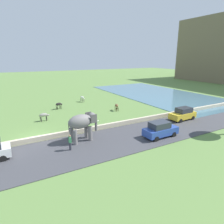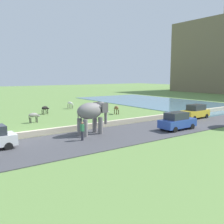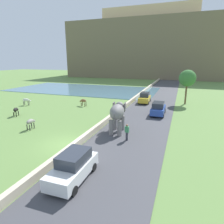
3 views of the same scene
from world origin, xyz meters
name	(u,v)px [view 1 (image 1 of 3)]	position (x,y,z in m)	size (l,w,h in m)	color
ground_plane	(35,138)	(0.00, 0.00, 0.00)	(220.00, 220.00, 0.00)	#608442
road_surface	(193,122)	(5.00, 20.00, 0.03)	(7.00, 120.00, 0.06)	#424247
barrier_wall	(163,116)	(1.20, 18.00, 0.29)	(0.40, 110.00, 0.59)	beige
lake	(157,94)	(-14.00, 30.15, 0.04)	(36.00, 18.00, 0.08)	slate
elephant	(82,123)	(3.40, 4.49, 2.04)	(1.73, 3.55, 2.99)	slate
person_beside_elephant	(70,142)	(4.94, 2.61, 0.87)	(0.36, 0.22, 1.63)	#33333D
car_blue	(160,129)	(6.58, 12.47, 0.90)	(1.84, 4.02, 1.80)	#2D4CA8
car_yellow	(183,114)	(3.42, 19.59, 0.90)	(1.92, 4.07, 1.80)	gold
cow_brown	(117,106)	(-5.48, 13.82, 0.84)	(1.42, 0.70, 1.15)	brown
cow_black	(59,104)	(-11.18, 5.58, 0.84)	(0.90, 1.39, 1.15)	black
cow_grey	(44,115)	(-5.65, 2.10, 0.84)	(0.57, 1.41, 1.15)	gray
cow_white	(82,98)	(-14.57, 11.15, 0.84)	(1.42, 0.70, 1.15)	silver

